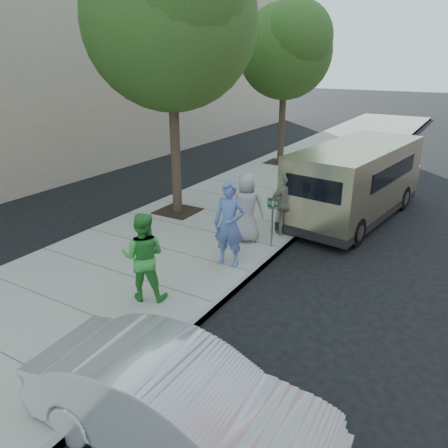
% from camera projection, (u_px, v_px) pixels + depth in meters
% --- Properties ---
extents(ground, '(120.00, 120.00, 0.00)m').
position_uv_depth(ground, '(196.00, 263.00, 10.24)').
color(ground, black).
rests_on(ground, ground).
extents(sidewalk, '(5.00, 60.00, 0.15)m').
position_uv_depth(sidewalk, '(163.00, 251.00, 10.69)').
color(sidewalk, gray).
rests_on(sidewalk, ground).
extents(curb_face, '(0.12, 60.00, 0.16)m').
position_uv_depth(curb_face, '(251.00, 274.00, 9.53)').
color(curb_face, gray).
rests_on(curb_face, ground).
extents(tree_near, '(4.62, 4.60, 7.53)m').
position_uv_depth(tree_near, '(171.00, 14.00, 11.25)').
color(tree_near, black).
rests_on(tree_near, sidewalk).
extents(tree_far, '(3.92, 3.80, 6.49)m').
position_uv_depth(tree_far, '(286.00, 47.00, 17.59)').
color(tree_far, black).
rests_on(tree_far, sidewalk).
extents(parking_meter, '(0.27, 0.18, 1.25)m').
position_uv_depth(parking_meter, '(272.00, 212.00, 10.42)').
color(parking_meter, gray).
rests_on(parking_meter, sidewalk).
extents(van, '(2.70, 6.11, 2.19)m').
position_uv_depth(van, '(357.00, 180.00, 12.71)').
color(van, '#BCB287').
rests_on(van, ground).
extents(sedan, '(4.00, 1.60, 1.29)m').
position_uv_depth(sedan, '(178.00, 403.00, 5.22)').
color(sedan, silver).
rests_on(sedan, ground).
extents(person_officer, '(0.77, 0.57, 1.91)m').
position_uv_depth(person_officer, '(229.00, 224.00, 9.51)').
color(person_officer, '#536CB2').
rests_on(person_officer, sidewalk).
extents(person_green_shirt, '(1.04, 0.96, 1.73)m').
position_uv_depth(person_green_shirt, '(144.00, 257.00, 8.18)').
color(person_green_shirt, green).
rests_on(person_green_shirt, sidewalk).
extents(person_gray_shirt, '(1.01, 0.86, 1.75)m').
position_uv_depth(person_gray_shirt, '(247.00, 208.00, 10.81)').
color(person_gray_shirt, '#9C9C9E').
rests_on(person_gray_shirt, sidewalk).
extents(person_striped_polo, '(0.98, 0.96, 1.66)m').
position_uv_depth(person_striped_polo, '(286.00, 204.00, 11.23)').
color(person_striped_polo, gray).
rests_on(person_striped_polo, sidewalk).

